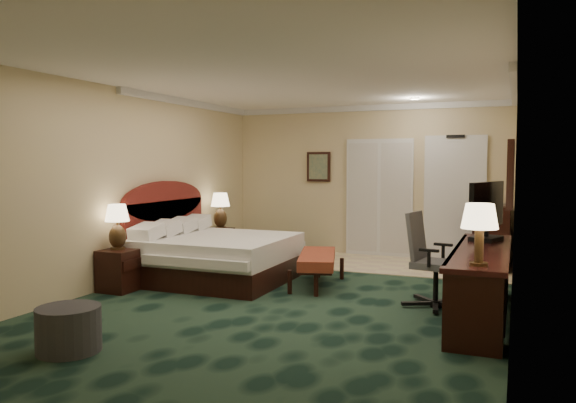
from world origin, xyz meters
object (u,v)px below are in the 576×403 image
at_px(bed, 217,258).
at_px(desk, 481,283).
at_px(tv, 487,211).
at_px(minibar, 492,237).
at_px(ottoman, 69,329).
at_px(nightstand_near, 120,270).
at_px(bed_bench, 317,270).
at_px(lamp_far, 220,211).
at_px(lamp_near, 117,227).
at_px(desk_chair, 436,260).
at_px(nightstand_far, 218,244).

relative_size(bed, desk, 0.76).
height_order(tv, minibar, tv).
relative_size(ottoman, tv, 0.63).
distance_m(nightstand_near, desk, 4.48).
xyz_separation_m(desk, minibar, (-0.01, 3.07, 0.13)).
bearing_deg(desk, bed, 169.91).
bearing_deg(bed_bench, lamp_far, 131.70).
bearing_deg(bed, lamp_near, -130.49).
distance_m(bed, tv, 3.70).
xyz_separation_m(bed_bench, desk_chair, (1.64, -0.53, 0.33)).
bearing_deg(bed_bench, ottoman, -125.99).
relative_size(bed, bed_bench, 1.51).
xyz_separation_m(lamp_near, tv, (4.51, 1.10, 0.26)).
relative_size(nightstand_far, lamp_far, 0.87).
height_order(desk_chair, minibar, desk_chair).
relative_size(lamp_far, ottoman, 1.10).
relative_size(lamp_far, desk_chair, 0.56).
bearing_deg(bed, desk_chair, -6.53).
distance_m(desk, minibar, 3.07).
distance_m(nightstand_far, tv, 4.78).
distance_m(nightstand_near, nightstand_far, 2.59).
distance_m(bed, ottoman, 3.18).
bearing_deg(minibar, nightstand_near, -141.92).
bearing_deg(tv, lamp_far, 179.85).
distance_m(bed_bench, desk, 2.31).
xyz_separation_m(nightstand_far, desk, (4.46, -2.18, 0.11)).
relative_size(lamp_near, desk_chair, 0.54).
relative_size(lamp_far, desk, 0.24).
height_order(nightstand_far, desk, desk).
bearing_deg(desk_chair, nightstand_far, 164.82).
bearing_deg(desk, lamp_near, -174.81).
distance_m(lamp_far, desk, 4.97).
relative_size(nightstand_near, desk, 0.21).
xyz_separation_m(bed_bench, ottoman, (-1.18, -3.34, -0.02)).
relative_size(bed, lamp_near, 3.36).
bearing_deg(lamp_near, bed_bench, 27.50).
distance_m(nightstand_far, minibar, 4.54).
xyz_separation_m(nightstand_far, ottoman, (1.14, -4.70, -0.07)).
height_order(desk, tv, tv).
bearing_deg(minibar, ottoman, -120.64).
relative_size(bed_bench, desk_chair, 1.20).
bearing_deg(tv, ottoman, -117.19).
xyz_separation_m(nightstand_far, lamp_far, (0.04, 0.04, 0.58)).
bearing_deg(desk, nightstand_near, -174.68).
bearing_deg(ottoman, desk_chair, 44.97).
relative_size(nightstand_far, bed_bench, 0.41).
height_order(lamp_near, ottoman, lamp_near).
xyz_separation_m(nightstand_near, minibar, (4.45, 3.48, 0.24)).
height_order(bed, ottoman, bed).
bearing_deg(bed_bench, desk_chair, -34.36).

